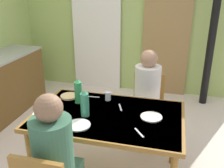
% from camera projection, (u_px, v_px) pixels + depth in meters
% --- Properties ---
extents(ground_plane, '(6.08, 6.08, 0.00)m').
position_uv_depth(ground_plane, '(86.00, 163.00, 2.87)').
color(ground_plane, beige).
extents(wall_back, '(4.17, 0.10, 2.64)m').
position_uv_depth(wall_back, '(128.00, 19.00, 4.49)').
color(wall_back, '#A0BB64').
rests_on(wall_back, ground_plane).
extents(door_wooden, '(0.80, 0.05, 2.00)m').
position_uv_depth(door_wooden, '(166.00, 39.00, 4.37)').
color(door_wooden, olive).
rests_on(door_wooden, ground_plane).
extents(stove_pipe_column, '(0.12, 0.12, 2.64)m').
position_uv_depth(stove_pipe_column, '(214.00, 24.00, 3.85)').
color(stove_pipe_column, black).
rests_on(stove_pipe_column, ground_plane).
extents(curtain_panel, '(0.90, 0.03, 2.22)m').
position_uv_depth(curtain_panel, '(96.00, 30.00, 4.60)').
color(curtain_panel, white).
rests_on(curtain_panel, ground_plane).
extents(dining_table, '(1.42, 0.92, 0.74)m').
position_uv_depth(dining_table, '(108.00, 121.00, 2.43)').
color(dining_table, olive).
rests_on(dining_table, ground_plane).
extents(chair_far_diner, '(0.40, 0.40, 0.87)m').
position_uv_depth(chair_far_diner, '(147.00, 104.00, 3.16)').
color(chair_far_diner, olive).
rests_on(chair_far_diner, ground_plane).
extents(person_near_diner, '(0.30, 0.37, 0.77)m').
position_uv_depth(person_near_diner, '(54.00, 149.00, 1.83)').
color(person_near_diner, '#3C6A50').
rests_on(person_near_diner, ground_plane).
extents(person_far_diner, '(0.30, 0.37, 0.77)m').
position_uv_depth(person_far_diner, '(147.00, 87.00, 2.93)').
color(person_far_diner, silver).
rests_on(person_far_diner, ground_plane).
extents(water_bottle_green_near, '(0.08, 0.08, 0.26)m').
position_uv_depth(water_bottle_green_near, '(78.00, 92.00, 2.59)').
color(water_bottle_green_near, '#359D56').
rests_on(water_bottle_green_near, dining_table).
extents(water_bottle_green_far, '(0.08, 0.08, 0.26)m').
position_uv_depth(water_bottle_green_far, '(85.00, 104.00, 2.33)').
color(water_bottle_green_far, '#378968').
rests_on(water_bottle_green_far, dining_table).
extents(serving_bowl_center, '(0.17, 0.17, 0.05)m').
position_uv_depth(serving_bowl_center, '(42.00, 115.00, 2.32)').
color(serving_bowl_center, beige).
rests_on(serving_bowl_center, dining_table).
extents(dinner_plate_near_left, '(0.21, 0.21, 0.01)m').
position_uv_depth(dinner_plate_near_left, '(78.00, 125.00, 2.20)').
color(dinner_plate_near_left, white).
rests_on(dinner_plate_near_left, dining_table).
extents(dinner_plate_near_right, '(0.20, 0.20, 0.01)m').
position_uv_depth(dinner_plate_near_right, '(151.00, 117.00, 2.34)').
color(dinner_plate_near_right, white).
rests_on(dinner_plate_near_right, dining_table).
extents(drinking_glass_by_near_diner, '(0.06, 0.06, 0.09)m').
position_uv_depth(drinking_glass_by_near_diner, '(108.00, 96.00, 2.67)').
color(drinking_glass_by_near_diner, silver).
rests_on(drinking_glass_by_near_diner, dining_table).
extents(bread_plate_sliced, '(0.19, 0.19, 0.02)m').
position_uv_depth(bread_plate_sliced, '(69.00, 96.00, 2.76)').
color(bread_plate_sliced, '#DBB77A').
rests_on(bread_plate_sliced, dining_table).
extents(cutlery_knife_near, '(0.06, 0.15, 0.00)m').
position_uv_depth(cutlery_knife_near, '(63.00, 115.00, 2.38)').
color(cutlery_knife_near, silver).
rests_on(cutlery_knife_near, dining_table).
extents(cutlery_fork_near, '(0.15, 0.03, 0.00)m').
position_uv_depth(cutlery_fork_near, '(93.00, 97.00, 2.76)').
color(cutlery_fork_near, silver).
rests_on(cutlery_fork_near, dining_table).
extents(cutlery_knife_far, '(0.07, 0.15, 0.00)m').
position_uv_depth(cutlery_knife_far, '(120.00, 107.00, 2.53)').
color(cutlery_knife_far, silver).
rests_on(cutlery_knife_far, dining_table).
extents(cutlery_fork_far, '(0.10, 0.13, 0.00)m').
position_uv_depth(cutlery_fork_far, '(139.00, 133.00, 2.10)').
color(cutlery_fork_far, silver).
rests_on(cutlery_fork_far, dining_table).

